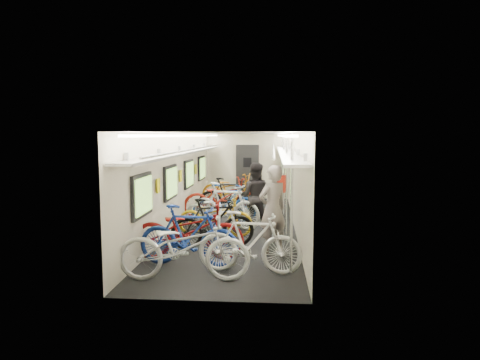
% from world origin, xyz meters
% --- Properties ---
extents(train_car_shell, '(10.00, 10.00, 10.00)m').
position_xyz_m(train_car_shell, '(-0.36, 0.71, 1.66)').
color(train_car_shell, black).
rests_on(train_car_shell, ground).
extents(bicycle_0, '(2.17, 0.86, 1.12)m').
position_xyz_m(bicycle_0, '(-0.48, -4.17, 0.56)').
color(bicycle_0, silver).
rests_on(bicycle_0, ground).
extents(bicycle_1, '(1.90, 0.73, 1.11)m').
position_xyz_m(bicycle_1, '(-0.56, -3.38, 0.56)').
color(bicycle_1, navy).
rests_on(bicycle_1, ground).
extents(bicycle_2, '(2.14, 0.83, 1.11)m').
position_xyz_m(bicycle_2, '(-0.65, -2.98, 0.55)').
color(bicycle_2, maroon).
rests_on(bicycle_2, ground).
extents(bicycle_3, '(1.83, 0.97, 1.06)m').
position_xyz_m(bicycle_3, '(-0.30, -2.15, 0.53)').
color(bicycle_3, black).
rests_on(bicycle_3, ground).
extents(bicycle_4, '(1.82, 0.77, 0.93)m').
position_xyz_m(bicycle_4, '(-0.40, -1.05, 0.47)').
color(bicycle_4, '#C49512').
rests_on(bicycle_4, ground).
extents(bicycle_5, '(1.99, 1.24, 1.16)m').
position_xyz_m(bicycle_5, '(-0.25, -0.22, 0.58)').
color(bicycle_5, silver).
rests_on(bicycle_5, ground).
extents(bicycle_6, '(1.82, 0.90, 0.91)m').
position_xyz_m(bicycle_6, '(-0.46, -0.13, 0.46)').
color(bicycle_6, '#A6A7AB').
rests_on(bicycle_6, ground).
extents(bicycle_7, '(1.84, 1.07, 1.06)m').
position_xyz_m(bicycle_7, '(-0.32, 0.40, 0.53)').
color(bicycle_7, navy).
rests_on(bicycle_7, ground).
extents(bicycle_8, '(2.31, 1.53, 1.15)m').
position_xyz_m(bicycle_8, '(-0.53, 1.21, 0.57)').
color(bicycle_8, maroon).
rests_on(bicycle_8, ground).
extents(bicycle_9, '(1.85, 0.64, 1.10)m').
position_xyz_m(bicycle_9, '(-0.36, 1.75, 0.55)').
color(bicycle_9, black).
rests_on(bicycle_9, ground).
extents(bicycle_10, '(2.29, 1.44, 1.14)m').
position_xyz_m(bicycle_10, '(-0.41, 3.00, 0.57)').
color(bicycle_10, orange).
rests_on(bicycle_10, ground).
extents(bicycle_11, '(1.82, 0.67, 1.07)m').
position_xyz_m(bicycle_11, '(0.55, -3.72, 0.54)').
color(bicycle_11, white).
rests_on(bicycle_11, ground).
extents(passenger_near, '(0.77, 0.72, 1.76)m').
position_xyz_m(passenger_near, '(0.94, -2.37, 0.88)').
color(passenger_near, gray).
rests_on(passenger_near, ground).
extents(passenger_mid, '(0.88, 0.71, 1.68)m').
position_xyz_m(passenger_mid, '(0.49, -0.27, 0.84)').
color(passenger_mid, black).
rests_on(passenger_mid, ground).
extents(backpack, '(0.28, 0.19, 0.38)m').
position_xyz_m(backpack, '(1.09, -1.39, 1.28)').
color(backpack, red).
rests_on(backpack, passenger_near).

